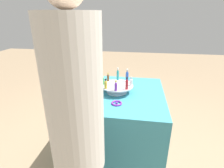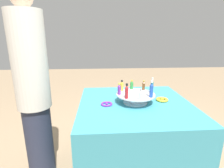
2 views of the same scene
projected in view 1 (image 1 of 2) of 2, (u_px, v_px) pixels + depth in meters
name	position (u px, v px, depth m)	size (l,w,h in m)	color
ground_plane	(116.00, 150.00, 2.16)	(12.00, 12.00, 0.00)	#997F60
party_table	(116.00, 123.00, 2.01)	(1.00, 1.00, 0.79)	teal
display_stand	(117.00, 87.00, 1.84)	(0.34, 0.34, 0.09)	silver
bottle_red	(127.00, 84.00, 1.71)	(0.03, 0.03, 0.13)	#B21E23
bottle_clear	(131.00, 82.00, 1.81)	(0.03, 0.03, 0.09)	silver
bottle_blue	(127.00, 76.00, 1.90)	(0.03, 0.03, 0.14)	#234CAD
bottle_teal	(118.00, 74.00, 1.95)	(0.02, 0.02, 0.14)	teal
bottle_brown	(108.00, 77.00, 1.92)	(0.03, 0.03, 0.09)	brown
bottle_green	(103.00, 81.00, 1.83)	(0.03, 0.03, 0.09)	#288438
bottle_gold	(106.00, 84.00, 1.73)	(0.03, 0.03, 0.10)	gold
bottle_purple	(116.00, 86.00, 1.68)	(0.03, 0.03, 0.10)	#702D93
ribbon_bow_purple	(117.00, 103.00, 1.62)	(0.10, 0.10, 0.02)	purple
ribbon_bow_gold	(117.00, 82.00, 2.10)	(0.11, 0.11, 0.03)	gold
person_figure	(78.00, 142.00, 1.00)	(0.30, 0.30, 1.76)	#282D42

